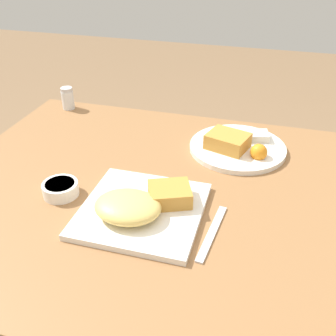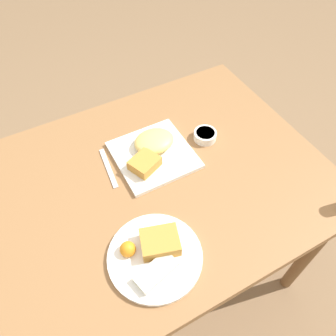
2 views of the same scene
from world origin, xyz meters
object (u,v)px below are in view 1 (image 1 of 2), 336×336
plate_square_near (141,207)px  salt_shaker (68,100)px  plate_oval_far (237,145)px  butter_knife (212,233)px  sauce_ramekin (61,189)px

plate_square_near → salt_shaker: salt_shaker is taller
salt_shaker → plate_square_near: bearing=-48.3°
plate_oval_far → butter_knife: plate_oval_far is taller
sauce_ramekin → butter_knife: size_ratio=0.46×
plate_square_near → plate_oval_far: bearing=64.0°
sauce_ramekin → butter_knife: sauce_ramekin is taller
plate_oval_far → salt_shaker: size_ratio=3.60×
plate_square_near → butter_knife: (0.16, -0.02, -0.02)m
plate_square_near → plate_oval_far: plate_square_near is taller
salt_shaker → butter_knife: salt_shaker is taller
plate_oval_far → salt_shaker: (-0.58, 0.13, 0.02)m
plate_square_near → sauce_ramekin: 0.20m
butter_knife → plate_oval_far: bearing=5.1°
salt_shaker → butter_knife: (0.57, -0.48, -0.03)m
sauce_ramekin → salt_shaker: size_ratio=1.12×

